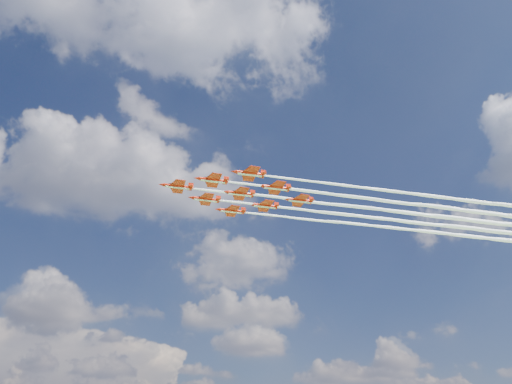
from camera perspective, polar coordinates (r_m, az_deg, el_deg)
The scene contains 9 objects.
jet_lead at distance 180.90m, azimuth 12.50°, elevation -1.80°, with size 140.75×15.15×2.80m.
jet_row2_port at distance 180.17m, azimuth 16.43°, elevation -1.19°, with size 140.75×15.15×2.80m.
jet_row2_starb at distance 191.10m, azimuth 14.42°, elevation -2.99°, with size 140.75×15.15×2.80m.
jet_row3_port at distance 180.32m, azimuth 20.38°, elevation -0.57°, with size 140.75×15.15×2.80m.
jet_row3_centre at distance 190.73m, azimuth 18.15°, elevation -2.42°, with size 140.75×15.15×2.80m.
jet_row3_starb at distance 201.57m, azimuth 16.15°, elevation -4.06°, with size 140.75×15.15×2.80m.
jet_row4_port at distance 191.18m, azimuth 21.87°, elevation -1.83°, with size 140.75×15.15×2.80m.
jet_row4_starb at distance 201.52m, azimuth 19.69°, elevation -3.51°, with size 140.75×15.15×2.80m.
jet_tail at distance 202.24m, azimuth 23.21°, elevation -2.95°, with size 140.75×15.15×2.80m.
Camera 1 is at (-14.85, -147.79, 4.00)m, focal length 35.00 mm.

